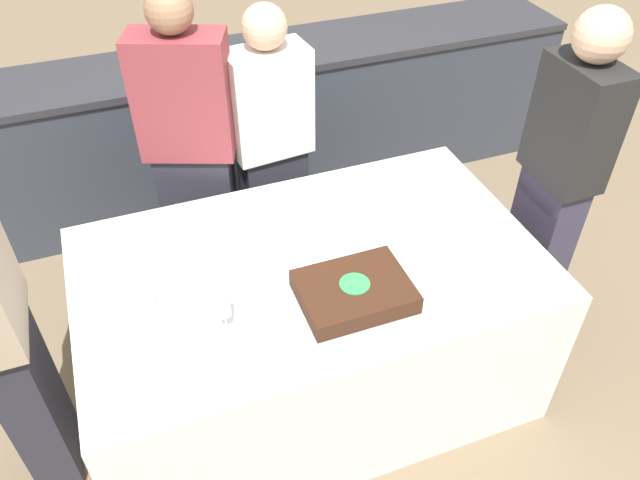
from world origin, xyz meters
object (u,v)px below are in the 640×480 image
Objects in this scene: plate_stack at (125,309)px; person_cutting_cake at (272,154)px; person_seated_right at (556,184)px; cake at (354,292)px; wine_glass at (223,304)px; person_standing_back at (193,159)px.

person_cutting_cake is at bearing 44.92° from plate_stack.
person_cutting_cake is 1.31m from person_seated_right.
person_seated_right is at bearing 0.68° from plate_stack.
cake is 0.49m from wine_glass.
person_seated_right reaches higher than wine_glass.
cake is 1.10m from person_standing_back.
cake is at bearing 131.53° from person_standing_back.
person_cutting_cake is (0.48, 1.00, -0.12)m from wine_glass.
person_cutting_cake reaches higher than cake.
cake reaches higher than plate_stack.
person_standing_back is at bearing 110.39° from cake.
wine_glass is 1.01m from person_standing_back.
wine_glass is at bearing 58.60° from person_cutting_cake.
plate_stack is at bearing 83.46° from person_standing_back.
plate_stack is 0.14× the size of person_standing_back.
wine_glass is 0.12× the size of person_standing_back.
plate_stack is 1.13m from person_cutting_cake.
person_standing_back is (0.10, 1.00, -0.06)m from wine_glass.
plate_stack is 0.90m from person_standing_back.
person_cutting_cake reaches higher than plate_stack.
cake is 0.27× the size of person_standing_back.
person_cutting_cake is at bearing 64.59° from wine_glass.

